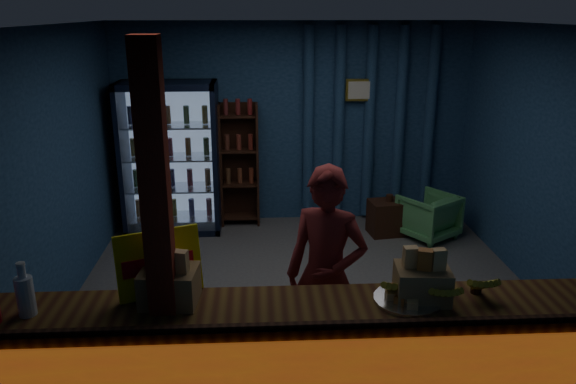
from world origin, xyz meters
The scene contains 16 objects.
ground centered at (0.00, 0.00, 0.00)m, with size 4.60×4.60×0.00m, color #515154.
room_walls centered at (0.00, 0.00, 1.57)m, with size 4.60×4.60×4.60m.
counter centered at (0.00, -1.91, 0.48)m, with size 4.40×0.57×0.99m.
support_post centered at (-1.05, -1.90, 1.30)m, with size 0.16×0.16×2.60m, color maroon.
beverage_cooler centered at (-1.55, 1.92, 0.93)m, with size 1.20×0.62×1.90m.
bottle_shelf centered at (-0.70, 2.06, 0.79)m, with size 0.50×0.28×1.60m.
curtain_folds centered at (1.00, 2.14, 1.30)m, with size 1.74×0.14×2.50m.
framed_picture centered at (0.85, 2.10, 1.75)m, with size 0.36×0.04×0.28m.
shopkeeper centered at (0.04, -1.28, 0.84)m, with size 0.61×0.40×1.68m, color maroon.
green_chair centered at (1.65, 1.41, 0.28)m, with size 0.60×0.62×0.56m, color #53A65D.
side_table centered at (1.18, 1.55, 0.22)m, with size 0.53×0.42×0.52m.
yellow_sign centered at (-1.10, -1.69, 1.17)m, with size 0.54×0.30×0.43m.
snack_box_left centered at (-1.02, -1.81, 1.08)m, with size 0.38×0.32×0.37m.
snack_box_centre centered at (0.58, -1.85, 1.08)m, with size 0.36×0.31×0.36m.
pastry_tray centered at (0.49, -1.88, 0.97)m, with size 0.44×0.44×0.07m.
banana_bunches centered at (0.69, -1.87, 1.04)m, with size 0.79×0.30×0.17m.
Camera 1 is at (-0.45, -5.02, 2.72)m, focal length 35.00 mm.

